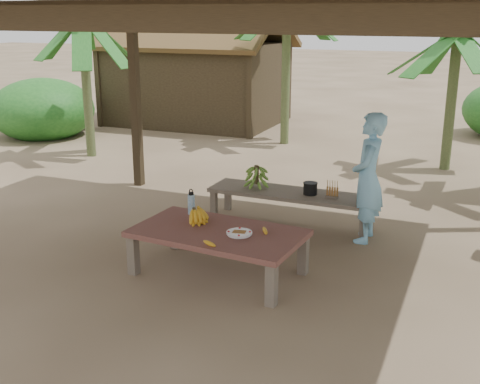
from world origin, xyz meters
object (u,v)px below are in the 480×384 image
at_px(ripe_banana_bunch, 194,214).
at_px(water_flask, 191,204).
at_px(cooking_pot, 310,189).
at_px(bench, 291,196).
at_px(plate, 239,233).
at_px(work_table, 218,236).
at_px(woman, 368,178).

relative_size(ripe_banana_bunch, water_flask, 1.00).
bearing_deg(cooking_pot, ripe_banana_bunch, -116.75).
distance_m(bench, plate, 1.87).
relative_size(work_table, bench, 0.85).
bearing_deg(water_flask, work_table, -37.13).
xyz_separation_m(bench, plate, (0.03, -1.87, 0.12)).
bearing_deg(bench, woman, -10.28).
bearing_deg(bench, plate, -87.93).
distance_m(work_table, cooking_pot, 1.90).
bearing_deg(plate, work_table, 173.74).
distance_m(plate, woman, 1.96).
bearing_deg(work_table, cooking_pot, 79.47).
relative_size(bench, plate, 8.12).
xyz_separation_m(work_table, bench, (0.23, 1.84, -0.04)).
bearing_deg(ripe_banana_bunch, cooking_pot, 63.25).
distance_m(ripe_banana_bunch, woman, 2.21).
relative_size(bench, cooking_pot, 12.30).
relative_size(ripe_banana_bunch, plate, 1.12).
xyz_separation_m(bench, ripe_banana_bunch, (-0.58, -1.69, 0.20)).
height_order(work_table, ripe_banana_bunch, ripe_banana_bunch).
bearing_deg(work_table, water_flask, 147.42).
bearing_deg(bench, work_table, -95.96).
xyz_separation_m(plate, woman, (1.01, 1.66, 0.29)).
distance_m(bench, water_flask, 1.65).
height_order(plate, water_flask, water_flask).
relative_size(plate, water_flask, 0.90).
bearing_deg(water_flask, bench, 62.98).
distance_m(bench, ripe_banana_bunch, 1.80).
bearing_deg(plate, cooking_pot, 82.82).
xyz_separation_m(ripe_banana_bunch, cooking_pot, (0.85, 1.68, -0.07)).
height_order(work_table, cooking_pot, cooking_pot).
xyz_separation_m(bench, woman, (1.04, -0.21, 0.41)).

